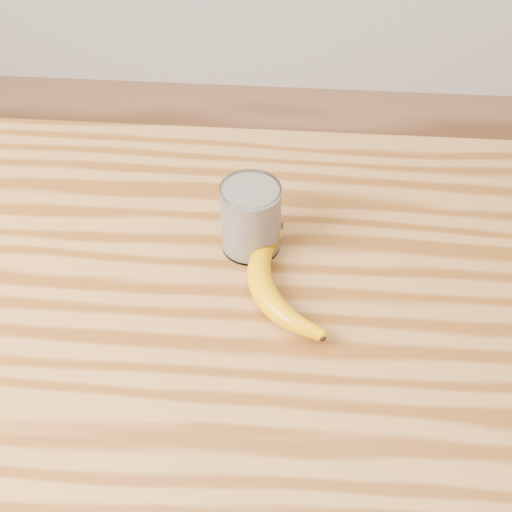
{
  "coord_description": "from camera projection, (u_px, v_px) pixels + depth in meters",
  "views": [
    {
      "loc": [
        0.04,
        -0.7,
        1.67
      ],
      "look_at": [
        -0.01,
        0.04,
        0.93
      ],
      "focal_mm": 50.0,
      "sensor_mm": 36.0,
      "label": 1
    }
  ],
  "objects": [
    {
      "name": "table",
      "position": [
        261.0,
        343.0,
        1.14
      ],
      "size": [
        1.2,
        0.8,
        0.9
      ],
      "color": "#A46D32",
      "rests_on": "ground"
    },
    {
      "name": "banana",
      "position": [
        262.0,
        288.0,
        1.02
      ],
      "size": [
        0.21,
        0.33,
        0.04
      ],
      "primitive_type": null,
      "rotation": [
        0.0,
        0.0,
        0.35
      ],
      "color": "#E59600",
      "rests_on": "table"
    },
    {
      "name": "smoothie_glass",
      "position": [
        251.0,
        218.0,
        1.07
      ],
      "size": [
        0.09,
        0.09,
        0.11
      ],
      "color": "white",
      "rests_on": "table"
    }
  ]
}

